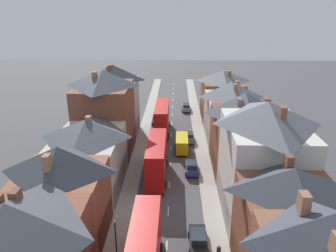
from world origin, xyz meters
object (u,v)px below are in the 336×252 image
street_lamp (116,243)px  double_decker_bus_lead (157,158)px  car_near_blue (189,137)px  car_mid_white (157,115)px  car_parked_left_b (198,239)px  car_parked_right_a (192,167)px  delivery_van (182,143)px  car_parked_left_a (156,125)px  double_decker_bus_far_approaching (162,118)px  car_near_silver (186,107)px  pedestrian_near_right (219,252)px

street_lamp → double_decker_bus_lead: bearing=82.1°
car_near_blue → car_mid_white: 13.62m
car_parked_left_b → car_mid_white: 39.37m
car_parked_right_a → delivery_van: bearing=99.9°
car_parked_left_a → car_parked_left_b: 33.53m
double_decker_bus_lead → car_near_blue: 13.83m
car_mid_white → delivery_van: 16.82m
car_parked_left_b → delivery_van: bearing=93.3°
car_parked_right_a → car_near_blue: bearing=90.0°
car_near_blue → car_parked_left_a: 8.77m
delivery_van → car_parked_left_a: bearing=115.7°
car_mid_white → street_lamp: size_ratio=0.79×
double_decker_bus_lead → car_parked_left_b: size_ratio=2.60×
car_near_blue → car_mid_white: car_mid_white is taller
car_parked_right_a → double_decker_bus_far_approaching: bearing=107.3°
double_decker_bus_lead → car_parked_right_a: (4.91, 1.37, -1.99)m
car_parked_right_a → car_mid_white: size_ratio=0.91×
double_decker_bus_far_approaching → street_lamp: street_lamp is taller
car_parked_right_a → car_near_silver: bearing=90.0°
car_mid_white → pedestrian_near_right: bearing=-78.9°
street_lamp → pedestrian_near_right: bearing=10.2°
car_mid_white → delivery_van: bearing=-73.1°
double_decker_bus_far_approaching → car_near_silver: size_ratio=2.36×
car_parked_left_b → street_lamp: (-7.35, -3.57, 2.43)m
double_decker_bus_lead → car_near_silver: 31.28m
car_near_blue → street_lamp: (-7.35, -30.32, 2.41)m
double_decker_bus_far_approaching → street_lamp: size_ratio=1.96×
double_decker_bus_lead → car_parked_right_a: bearing=15.5°
double_decker_bus_lead → double_decker_bus_far_approaching: size_ratio=1.00×
car_parked_right_a → car_mid_white: (-6.20, 23.54, 0.01)m
car_parked_left_a → car_parked_right_a: 18.68m
car_near_silver → car_parked_right_a: (0.00, -29.46, 0.01)m
delivery_van → pedestrian_near_right: 24.92m
car_mid_white → delivery_van: (4.90, -16.08, 0.49)m
car_parked_right_a → car_mid_white: 24.35m
car_parked_left_a → car_parked_right_a: size_ratio=1.14×
car_near_silver → car_near_blue: bearing=-90.0°
delivery_van → car_near_blue: bearing=71.8°
car_mid_white → street_lamp: (-1.15, -42.44, 2.40)m
car_parked_left_b → pedestrian_near_right: 2.63m
car_parked_left_a → car_mid_white: size_ratio=1.03×
car_mid_white → car_near_silver: bearing=43.7°
car_near_blue → car_parked_left_a: car_near_blue is taller
double_decker_bus_lead → street_lamp: street_lamp is taller
car_parked_left_a → car_parked_left_b: car_parked_left_a is taller
double_decker_bus_lead → car_mid_white: size_ratio=2.48×
pedestrian_near_right → car_parked_left_b: bearing=132.6°
car_parked_left_a → street_lamp: street_lamp is taller
car_parked_left_b → car_near_silver: bearing=90.0°
car_near_blue → pedestrian_near_right: bearing=-86.5°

